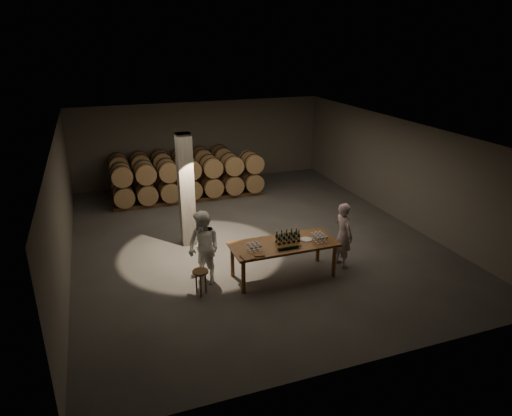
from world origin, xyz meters
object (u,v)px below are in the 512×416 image
object	(u,v)px
person_man	(343,235)
person_woman	(204,248)
plate	(306,239)
stool	(201,275)
tasting_table	(284,247)
bottle_cluster	(288,238)
notebook_near	(259,255)

from	to	relation	value
person_man	person_woman	world-z (taller)	person_woman
plate	stool	bearing A→B (deg)	-176.73
tasting_table	plate	world-z (taller)	plate
bottle_cluster	notebook_near	bearing A→B (deg)	-154.11
bottle_cluster	notebook_near	size ratio (longest dim) A/B	2.57
tasting_table	notebook_near	bearing A→B (deg)	-152.83
person_man	person_woman	size ratio (longest dim) A/B	0.95
bottle_cluster	notebook_near	world-z (taller)	bottle_cluster
tasting_table	bottle_cluster	distance (m)	0.25
bottle_cluster	plate	xyz separation A→B (m)	(0.48, -0.04, -0.10)
tasting_table	stool	distance (m)	2.15
person_man	person_woman	distance (m)	3.58
tasting_table	notebook_near	size ratio (longest dim) A/B	11.23
bottle_cluster	plate	distance (m)	0.49
stool	plate	bearing A→B (deg)	3.27
plate	person_man	xyz separation A→B (m)	(1.06, 0.01, -0.05)
tasting_table	plate	xyz separation A→B (m)	(0.60, -0.00, 0.11)
notebook_near	tasting_table	bearing A→B (deg)	37.80
stool	person_woman	distance (m)	0.72
person_woman	stool	bearing A→B (deg)	-54.17
bottle_cluster	stool	xyz separation A→B (m)	(-2.25, -0.20, -0.50)
stool	tasting_table	bearing A→B (deg)	4.33
stool	person_man	bearing A→B (deg)	2.57
bottle_cluster	person_man	distance (m)	1.55
plate	person_woman	world-z (taller)	person_woman
plate	tasting_table	bearing A→B (deg)	179.55
tasting_table	plate	size ratio (longest dim) A/B	9.10
bottle_cluster	stool	size ratio (longest dim) A/B	0.96
tasting_table	person_man	xyz separation A→B (m)	(1.66, 0.01, 0.07)
notebook_near	stool	world-z (taller)	notebook_near
notebook_near	person_woman	bearing A→B (deg)	155.19
plate	person_man	bearing A→B (deg)	0.77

